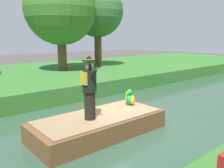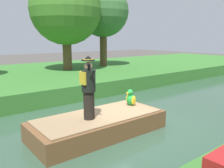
% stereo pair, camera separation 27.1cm
% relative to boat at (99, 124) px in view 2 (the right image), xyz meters
% --- Properties ---
extents(ground_plane, '(80.00, 80.00, 0.00)m').
position_rel_boat_xyz_m(ground_plane, '(0.00, 0.98, -0.40)').
color(ground_plane, '#4C4742').
extents(canal_water, '(7.11, 48.00, 0.10)m').
position_rel_boat_xyz_m(canal_water, '(0.00, 0.98, -0.35)').
color(canal_water, '#33513D').
rests_on(canal_water, ground).
extents(grass_bank_near, '(11.19, 48.00, 0.88)m').
position_rel_boat_xyz_m(grass_bank_near, '(-9.15, 0.98, 0.04)').
color(grass_bank_near, '#38752D').
rests_on(grass_bank_near, ground).
extents(boat, '(1.81, 4.20, 0.61)m').
position_rel_boat_xyz_m(boat, '(0.00, 0.00, 0.00)').
color(boat, brown).
rests_on(boat, canal_water).
extents(person_pirate, '(0.61, 0.42, 1.85)m').
position_rel_boat_xyz_m(person_pirate, '(0.12, -0.43, 1.23)').
color(person_pirate, black).
rests_on(person_pirate, boat).
extents(parrot_plush, '(0.36, 0.35, 0.57)m').
position_rel_boat_xyz_m(parrot_plush, '(-0.20, 1.51, 0.55)').
color(parrot_plush, green).
rests_on(parrot_plush, boat).
extents(tree_tall, '(4.70, 4.70, 6.38)m').
position_rel_boat_xyz_m(tree_tall, '(-8.85, 3.57, 4.49)').
color(tree_tall, brown).
rests_on(tree_tall, grass_bank_near).
extents(tree_slender, '(3.88, 3.88, 6.09)m').
position_rel_boat_xyz_m(tree_slender, '(-9.38, 6.99, 4.59)').
color(tree_slender, brown).
rests_on(tree_slender, grass_bank_near).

